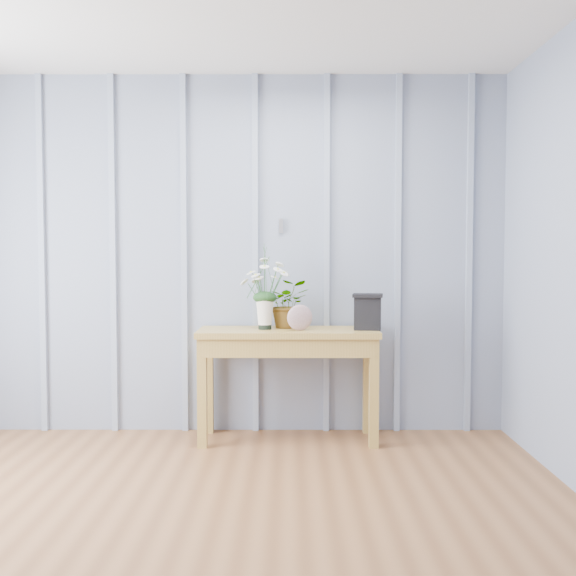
{
  "coord_description": "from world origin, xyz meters",
  "views": [
    {
      "loc": [
        0.49,
        -2.49,
        1.27
      ],
      "look_at": [
        0.48,
        1.94,
        1.03
      ],
      "focal_mm": 42.0,
      "sensor_mm": 36.0,
      "label": 1
    }
  ],
  "objects_px": {
    "felt_disc_vessel": "(300,318)",
    "carved_box": "(368,311)",
    "daisy_vase": "(265,278)",
    "sideboard": "(288,346)"
  },
  "relations": [
    {
      "from": "felt_disc_vessel",
      "to": "carved_box",
      "type": "xyz_separation_m",
      "value": [
        0.45,
        0.05,
        0.04
      ]
    },
    {
      "from": "daisy_vase",
      "to": "felt_disc_vessel",
      "type": "height_order",
      "value": "daisy_vase"
    },
    {
      "from": "daisy_vase",
      "to": "felt_disc_vessel",
      "type": "relative_size",
      "value": 3.22
    },
    {
      "from": "sideboard",
      "to": "daisy_vase",
      "type": "xyz_separation_m",
      "value": [
        -0.16,
        0.0,
        0.46
      ]
    },
    {
      "from": "sideboard",
      "to": "carved_box",
      "type": "bearing_deg",
      "value": -2.39
    },
    {
      "from": "sideboard",
      "to": "felt_disc_vessel",
      "type": "height_order",
      "value": "felt_disc_vessel"
    },
    {
      "from": "sideboard",
      "to": "daisy_vase",
      "type": "relative_size",
      "value": 2.17
    },
    {
      "from": "sideboard",
      "to": "daisy_vase",
      "type": "bearing_deg",
      "value": 179.43
    },
    {
      "from": "daisy_vase",
      "to": "carved_box",
      "type": "height_order",
      "value": "daisy_vase"
    },
    {
      "from": "daisy_vase",
      "to": "carved_box",
      "type": "relative_size",
      "value": 2.31
    }
  ]
}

